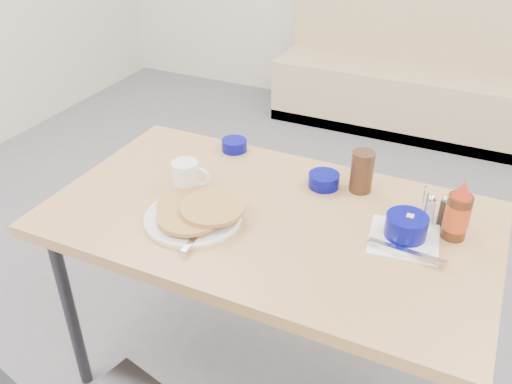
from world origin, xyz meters
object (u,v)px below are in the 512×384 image
at_px(coffee_mug, 187,176).
at_px(condiment_caddy, 437,211).
at_px(pancake_plate, 195,213).
at_px(grits_setting, 406,230).
at_px(butter_bowl, 324,180).
at_px(creamer_bowl, 234,145).
at_px(amber_tumbler, 362,172).
at_px(booth_bench, 412,80).
at_px(dining_table, 269,230).
at_px(syrup_bottle, 458,214).

xyz_separation_m(coffee_mug, condiment_caddy, (0.80, 0.16, -0.01)).
bearing_deg(pancake_plate, coffee_mug, 128.60).
height_order(pancake_plate, grits_setting, grits_setting).
bearing_deg(butter_bowl, grits_setting, -30.57).
xyz_separation_m(coffee_mug, creamer_bowl, (0.02, 0.32, -0.03)).
distance_m(butter_bowl, amber_tumbler, 0.13).
distance_m(booth_bench, butter_bowl, 2.34).
bearing_deg(creamer_bowl, coffee_mug, -92.73).
distance_m(grits_setting, amber_tumbler, 0.29).
xyz_separation_m(dining_table, condiment_caddy, (0.48, 0.18, 0.10)).
bearing_deg(booth_bench, amber_tumbler, -84.46).
xyz_separation_m(coffee_mug, grits_setting, (0.73, 0.03, -0.02)).
distance_m(dining_table, creamer_bowl, 0.46).
height_order(pancake_plate, creamer_bowl, pancake_plate).
relative_size(grits_setting, butter_bowl, 2.33).
height_order(grits_setting, amber_tumbler, amber_tumbler).
xyz_separation_m(pancake_plate, condiment_caddy, (0.68, 0.30, 0.02)).
bearing_deg(syrup_bottle, grits_setting, -148.41).
height_order(booth_bench, pancake_plate, booth_bench).
distance_m(coffee_mug, condiment_caddy, 0.81).
bearing_deg(butter_bowl, pancake_plate, -129.78).
xyz_separation_m(dining_table, pancake_plate, (-0.20, -0.12, 0.08)).
xyz_separation_m(grits_setting, syrup_bottle, (0.13, 0.08, 0.05)).
bearing_deg(pancake_plate, syrup_bottle, 18.62).
height_order(booth_bench, condiment_caddy, booth_bench).
distance_m(pancake_plate, condiment_caddy, 0.74).
relative_size(booth_bench, butter_bowl, 17.91).
xyz_separation_m(dining_table, amber_tumbler, (0.22, 0.26, 0.13)).
xyz_separation_m(pancake_plate, creamer_bowl, (-0.10, 0.46, -0.00)).
height_order(booth_bench, syrup_bottle, booth_bench).
bearing_deg(booth_bench, butter_bowl, -87.49).
height_order(butter_bowl, syrup_bottle, syrup_bottle).
height_order(creamer_bowl, syrup_bottle, syrup_bottle).
relative_size(pancake_plate, butter_bowl, 3.04).
height_order(creamer_bowl, condiment_caddy, condiment_caddy).
relative_size(grits_setting, creamer_bowl, 2.55).
distance_m(creamer_bowl, amber_tumbler, 0.53).
height_order(dining_table, pancake_plate, pancake_plate).
relative_size(coffee_mug, condiment_caddy, 1.12).
height_order(coffee_mug, condiment_caddy, condiment_caddy).
bearing_deg(condiment_caddy, butter_bowl, 151.74).
bearing_deg(creamer_bowl, dining_table, -48.81).
xyz_separation_m(booth_bench, syrup_bottle, (0.54, -2.41, 0.49)).
distance_m(butter_bowl, condiment_caddy, 0.39).
height_order(dining_table, grits_setting, grits_setting).
bearing_deg(booth_bench, dining_table, -90.00).
distance_m(coffee_mug, grits_setting, 0.73).
bearing_deg(dining_table, pancake_plate, -147.77).
bearing_deg(condiment_caddy, pancake_plate, -175.94).
bearing_deg(coffee_mug, pancake_plate, -51.40).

